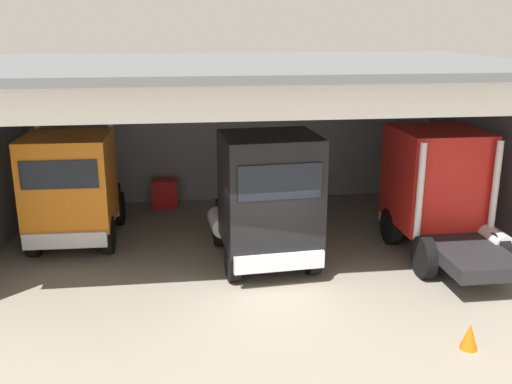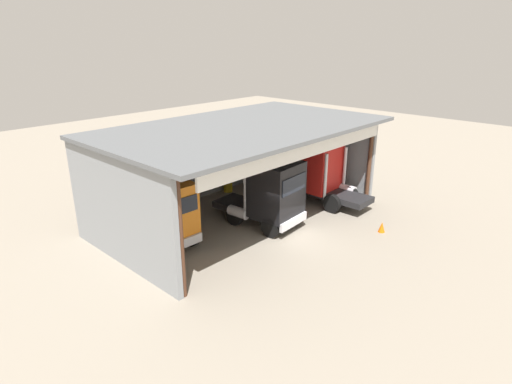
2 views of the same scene
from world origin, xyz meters
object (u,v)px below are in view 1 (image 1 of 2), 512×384
(truck_orange_center_bay, at_px, (72,188))
(tool_cart, at_px, (165,193))
(traffic_cone, at_px, (470,336))
(truck_red_right_bay, at_px, (439,190))
(truck_black_yard_outside, at_px, (266,199))
(oil_drum, at_px, (304,189))

(truck_orange_center_bay, bearing_deg, tool_cart, -125.92)
(truck_orange_center_bay, distance_m, traffic_cone, 11.44)
(truck_orange_center_bay, xyz_separation_m, truck_red_right_bay, (10.39, -1.91, 0.12))
(truck_orange_center_bay, relative_size, truck_black_yard_outside, 0.99)
(truck_orange_center_bay, distance_m, oil_drum, 8.56)
(tool_cart, xyz_separation_m, traffic_cone, (6.35, -10.38, -0.22))
(truck_orange_center_bay, bearing_deg, truck_black_yard_outside, 158.63)
(truck_red_right_bay, bearing_deg, oil_drum, 115.98)
(truck_orange_center_bay, distance_m, tool_cart, 4.40)
(truck_orange_center_bay, relative_size, truck_red_right_bay, 1.02)
(truck_black_yard_outside, relative_size, oil_drum, 5.95)
(truck_black_yard_outside, bearing_deg, truck_red_right_bay, 179.59)
(truck_black_yard_outside, xyz_separation_m, traffic_cone, (3.50, -4.76, -1.61))
(truck_black_yard_outside, height_order, truck_red_right_bay, truck_black_yard_outside)
(tool_cart, distance_m, traffic_cone, 12.17)
(truck_orange_center_bay, height_order, tool_cart, truck_orange_center_bay)
(truck_red_right_bay, bearing_deg, truck_orange_center_bay, 169.19)
(tool_cart, bearing_deg, oil_drum, 1.92)
(truck_orange_center_bay, height_order, traffic_cone, truck_orange_center_bay)
(tool_cart, bearing_deg, traffic_cone, -58.56)
(truck_red_right_bay, xyz_separation_m, tool_cart, (-7.83, 5.27, -1.37))
(truck_black_yard_outside, relative_size, tool_cart, 5.24)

